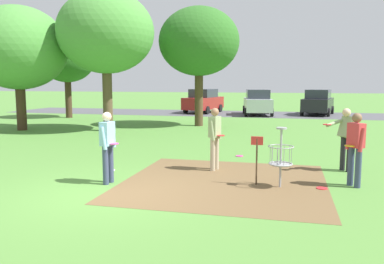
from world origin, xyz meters
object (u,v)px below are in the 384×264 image
(frisbee_mid_grass, at_px, (111,170))
(parked_car_leftmost, at_px, (203,101))
(disc_golf_basket, at_px, (278,155))
(parked_car_center_left, at_px, (258,102))
(player_throwing, at_px, (108,143))
(tree_near_right, at_px, (18,48))
(frisbee_near_basket, at_px, (239,156))
(tree_near_left, at_px, (106,33))
(tree_mid_left, at_px, (67,59))
(player_waiting_left, at_px, (355,145))
(frisbee_by_tee, at_px, (322,188))
(player_foreground_watching, at_px, (346,135))
(parked_car_center_right, at_px, (318,102))
(player_waiting_right, at_px, (215,135))
(tree_mid_center, at_px, (199,42))

(frisbee_mid_grass, distance_m, parked_car_leftmost, 20.60)
(disc_golf_basket, distance_m, parked_car_center_left, 20.01)
(player_throwing, xyz_separation_m, tree_near_right, (-8.83, 8.60, 3.07))
(player_throwing, relative_size, frisbee_near_basket, 6.96)
(tree_near_left, bearing_deg, frisbee_near_basket, -36.02)
(frisbee_mid_grass, height_order, tree_mid_left, tree_mid_left)
(player_throwing, xyz_separation_m, player_waiting_left, (5.65, 1.09, 0.00))
(player_waiting_left, distance_m, tree_mid_left, 21.55)
(frisbee_by_tee, distance_m, tree_near_right, 16.36)
(player_foreground_watching, xyz_separation_m, player_waiting_left, (-0.02, -1.65, -0.02))
(disc_golf_basket, relative_size, parked_car_center_right, 0.31)
(player_waiting_left, relative_size, parked_car_center_left, 0.39)
(frisbee_by_tee, relative_size, parked_car_center_left, 0.05)
(disc_golf_basket, xyz_separation_m, player_foreground_watching, (1.74, 2.11, 0.23))
(disc_golf_basket, bearing_deg, player_throwing, -170.95)
(player_waiting_right, xyz_separation_m, parked_car_center_right, (3.99, 19.71, -0.05))
(disc_golf_basket, bearing_deg, tree_near_left, 133.97)
(player_throwing, relative_size, tree_near_right, 0.28)
(player_foreground_watching, relative_size, parked_car_center_right, 0.38)
(frisbee_near_basket, height_order, frisbee_mid_grass, same)
(player_foreground_watching, xyz_separation_m, player_throwing, (-5.67, -2.74, -0.02))
(player_waiting_right, height_order, parked_car_center_left, parked_car_center_left)
(frisbee_near_basket, xyz_separation_m, parked_car_center_right, (3.57, 17.53, 0.91))
(player_foreground_watching, distance_m, parked_car_leftmost, 20.67)
(frisbee_mid_grass, bearing_deg, tree_mid_center, 90.51)
(parked_car_leftmost, bearing_deg, tree_mid_left, -140.76)
(player_waiting_left, distance_m, frisbee_mid_grass, 6.28)
(player_waiting_left, distance_m, frisbee_by_tee, 1.26)
(tree_mid_center, bearing_deg, tree_near_right, -153.80)
(player_foreground_watching, height_order, tree_mid_left, tree_mid_left)
(disc_golf_basket, bearing_deg, frisbee_near_basket, 110.19)
(parked_car_leftmost, bearing_deg, frisbee_near_basket, -74.15)
(frisbee_by_tee, height_order, tree_near_right, tree_near_right)
(frisbee_by_tee, height_order, tree_mid_left, tree_mid_left)
(player_waiting_right, height_order, tree_near_left, tree_near_left)
(player_waiting_left, bearing_deg, frisbee_mid_grass, 178.25)
(parked_car_center_left, bearing_deg, tree_near_left, -119.93)
(tree_near_right, bearing_deg, disc_golf_basket, -32.00)
(disc_golf_basket, bearing_deg, player_foreground_watching, 50.55)
(frisbee_mid_grass, bearing_deg, disc_golf_basket, -8.25)
(player_waiting_left, relative_size, frisbee_mid_grass, 7.27)
(tree_mid_center, relative_size, parked_car_leftmost, 1.43)
(parked_car_center_left, bearing_deg, frisbee_by_tee, -81.38)
(player_waiting_right, height_order, tree_mid_center, tree_mid_center)
(player_foreground_watching, distance_m, tree_near_right, 15.93)
(tree_mid_left, xyz_separation_m, tree_mid_center, (9.60, -2.72, 0.66))
(frisbee_mid_grass, relative_size, parked_car_center_left, 0.05)
(player_throwing, relative_size, player_waiting_left, 1.00)
(frisbee_mid_grass, xyz_separation_m, parked_car_center_right, (6.75, 20.45, 0.91))
(disc_golf_basket, height_order, tree_near_right, tree_near_right)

